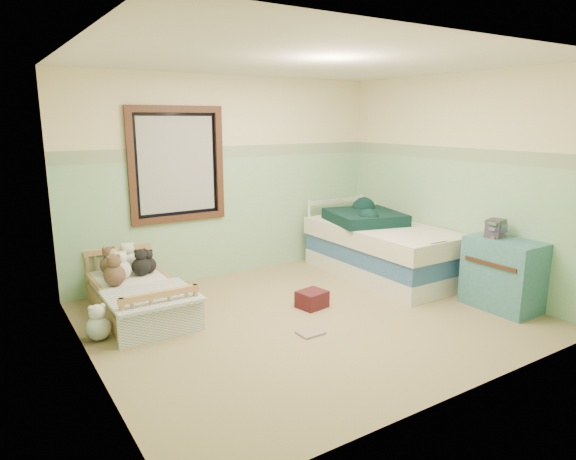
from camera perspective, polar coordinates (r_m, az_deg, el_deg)
floor at (r=5.22m, az=2.60°, el=-9.90°), size 4.20×3.60×0.02m
ceiling at (r=4.85m, az=2.91°, el=18.79°), size 4.20×3.60×0.02m
wall_back at (r=6.42m, az=-6.62°, el=5.92°), size 4.20×0.04×2.50m
wall_front at (r=3.59m, az=19.58°, el=0.07°), size 4.20×0.04×2.50m
wall_left at (r=4.06m, az=-22.23°, el=1.24°), size 0.04×3.60×2.50m
wall_right at (r=6.32m, az=18.56°, el=5.25°), size 0.04×3.60×2.50m
wainscot_mint at (r=6.48m, az=-6.45°, el=1.51°), size 4.20×0.01×1.50m
border_strip at (r=6.38m, az=-6.63°, el=8.81°), size 4.20×0.01×0.15m
window_frame at (r=6.09m, az=-12.47°, el=7.25°), size 1.16×0.06×1.36m
window_blinds at (r=6.10m, az=-12.50°, el=7.25°), size 0.92×0.01×1.12m
toddler_bed_frame at (r=5.49m, az=-16.59°, el=-8.06°), size 0.75×1.50×0.19m
toddler_mattress at (r=5.44m, az=-16.69°, el=-6.52°), size 0.68×1.43×0.12m
patchwork_quilt at (r=5.00m, az=-15.24°, el=-7.25°), size 0.81×0.75×0.03m
plush_bed_brown at (r=5.83m, az=-19.59°, el=-3.77°), size 0.21×0.21×0.21m
plush_bed_white at (r=5.87m, az=-17.70°, el=-3.46°), size 0.22×0.22×0.22m
plush_bed_tan at (r=5.63m, az=-18.57°, el=-4.37°), size 0.19×0.19×0.19m
plush_bed_dark at (r=5.69m, az=-16.33°, el=-3.99°), size 0.20×0.20×0.20m
plush_floor_cream at (r=4.97m, az=-20.73°, el=-10.36°), size 0.23×0.23×0.23m
plush_floor_tan at (r=5.07m, az=-18.09°, el=-9.69°), size 0.23×0.23×0.23m
twin_bed_frame at (r=6.57m, az=10.58°, el=-4.23°), size 1.00×1.99×0.22m
twin_boxspring at (r=6.51m, az=10.66°, el=-2.38°), size 1.00×1.99×0.22m
twin_mattress at (r=6.46m, az=10.73°, el=-0.49°), size 1.04×2.03×0.22m
teal_blanket at (r=6.60m, az=8.70°, el=1.47°), size 1.04×1.08×0.14m
dresser at (r=5.79m, az=23.23°, el=-4.63°), size 0.47×0.75×0.75m
book_stack at (r=5.75m, az=22.49°, el=0.18°), size 0.22×0.19×0.19m
red_pillow at (r=5.43m, az=2.74°, el=-7.86°), size 0.33×0.30×0.18m
floor_book at (r=4.82m, az=2.59°, el=-11.59°), size 0.24×0.19×0.02m
extra_plush_0 at (r=5.75m, az=-15.61°, el=-3.87°), size 0.18×0.18×0.18m
extra_plush_1 at (r=5.44m, az=-19.02°, el=-5.15°), size 0.16×0.16×0.16m
extra_plush_2 at (r=5.42m, az=-19.10°, el=-4.89°), size 0.22×0.22×0.22m
extra_plush_3 at (r=5.60m, az=-18.42°, el=-4.35°), size 0.21×0.21×0.21m
extra_plush_4 at (r=5.81m, az=-19.22°, el=-3.85°), size 0.20×0.20×0.20m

